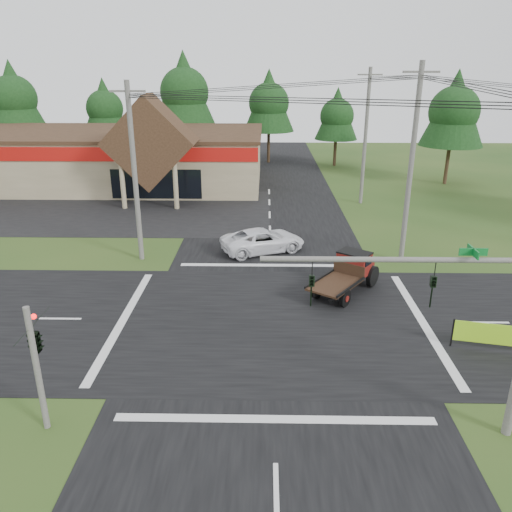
{
  "coord_description": "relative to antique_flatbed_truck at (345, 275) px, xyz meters",
  "views": [
    {
      "loc": [
        -0.36,
        -20.75,
        11.09
      ],
      "look_at": [
        -0.81,
        2.79,
        2.2
      ],
      "focal_mm": 35.0,
      "sensor_mm": 36.0,
      "label": 1
    }
  ],
  "objects": [
    {
      "name": "utility_pole_n",
      "position": [
        4.19,
        18.78,
        4.72
      ],
      "size": [
        2.0,
        0.3,
        11.2
      ],
      "color": "#595651",
      "rests_on": "ground"
    },
    {
      "name": "traffic_signal_corner",
      "position": [
        -11.31,
        -10.54,
        2.5
      ],
      "size": [
        0.53,
        2.48,
        4.4
      ],
      "color": "#595651",
      "rests_on": "ground"
    },
    {
      "name": "traffic_signal_mast",
      "position": [
        2.01,
        -10.72,
        3.4
      ],
      "size": [
        8.12,
        0.24,
        7.0
      ],
      "color": "#595651",
      "rests_on": "ground"
    },
    {
      "name": "white_pickup",
      "position": [
        -4.29,
        6.28,
        -0.28
      ],
      "size": [
        5.91,
        4.36,
        1.49
      ],
      "primitive_type": "imported",
      "rotation": [
        0.0,
        0.0,
        1.97
      ],
      "color": "white",
      "rests_on": "ground"
    },
    {
      "name": "cvs_building",
      "position": [
        -19.51,
        26.35,
        1.76
      ],
      "size": [
        30.4,
        18.2,
        9.19
      ],
      "color": "gray",
      "rests_on": "ground"
    },
    {
      "name": "antique_flatbed_truck",
      "position": [
        0.0,
        0.0,
        0.0
      ],
      "size": [
        4.39,
        5.05,
        2.04
      ],
      "primitive_type": null,
      "rotation": [
        0.0,
        0.0,
        -0.63
      ],
      "color": "#51130B",
      "rests_on": "ground"
    },
    {
      "name": "tree_row_b",
      "position": [
        -23.81,
        38.78,
        5.68
      ],
      "size": [
        5.6,
        5.6,
        10.1
      ],
      "color": "#332316",
      "rests_on": "ground"
    },
    {
      "name": "tree_row_c",
      "position": [
        -13.81,
        37.78,
        7.7
      ],
      "size": [
        7.28,
        7.28,
        13.13
      ],
      "color": "#332316",
      "rests_on": "ground"
    },
    {
      "name": "parking_apron",
      "position": [
        -17.81,
        15.78,
        -1.01
      ],
      "size": [
        28.0,
        14.0,
        0.02
      ],
      "primitive_type": "cube",
      "color": "black",
      "rests_on": "ground"
    },
    {
      "name": "utility_pole_nw",
      "position": [
        -11.81,
        4.78,
        4.37
      ],
      "size": [
        2.0,
        0.3,
        10.5
      ],
      "color": "#595651",
      "rests_on": "ground"
    },
    {
      "name": "tree_row_d",
      "position": [
        -3.81,
        38.78,
        6.35
      ],
      "size": [
        6.16,
        6.16,
        11.11
      ],
      "color": "#332316",
      "rests_on": "ground"
    },
    {
      "name": "roadside_banner",
      "position": [
        5.57,
        -5.72,
        -0.37
      ],
      "size": [
        3.73,
        0.91,
        1.29
      ],
      "primitive_type": null,
      "rotation": [
        0.0,
        0.0,
        -0.21
      ],
      "color": "#8FCE1B",
      "rests_on": "ground"
    },
    {
      "name": "tree_side_ne",
      "position": [
        14.19,
        26.78,
        6.35
      ],
      "size": [
        6.16,
        6.16,
        11.11
      ],
      "color": "#332316",
      "rests_on": "ground"
    },
    {
      "name": "road_ns",
      "position": [
        -3.81,
        -3.22,
        -1.01
      ],
      "size": [
        12.0,
        120.0,
        0.02
      ],
      "primitive_type": "cube",
      "color": "black",
      "rests_on": "ground"
    },
    {
      "name": "tree_row_a",
      "position": [
        -33.81,
        36.78,
        7.03
      ],
      "size": [
        6.72,
        6.72,
        12.12
      ],
      "color": "#332316",
      "rests_on": "ground"
    },
    {
      "name": "road_ew",
      "position": [
        -3.81,
        -3.22,
        -1.01
      ],
      "size": [
        120.0,
        12.0,
        0.02
      ],
      "primitive_type": "cube",
      "color": "black",
      "rests_on": "ground"
    },
    {
      "name": "utility_pole_ne",
      "position": [
        4.19,
        4.78,
        4.87
      ],
      "size": [
        2.0,
        0.3,
        11.5
      ],
      "color": "#595651",
      "rests_on": "ground"
    },
    {
      "name": "ground",
      "position": [
        -3.81,
        -3.22,
        -1.02
      ],
      "size": [
        120.0,
        120.0,
        0.0
      ],
      "primitive_type": "plane",
      "color": "#234117",
      "rests_on": "ground"
    },
    {
      "name": "tree_row_e",
      "position": [
        4.19,
        36.78,
        5.01
      ],
      "size": [
        5.04,
        5.04,
        9.09
      ],
      "color": "#332316",
      "rests_on": "ground"
    }
  ]
}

